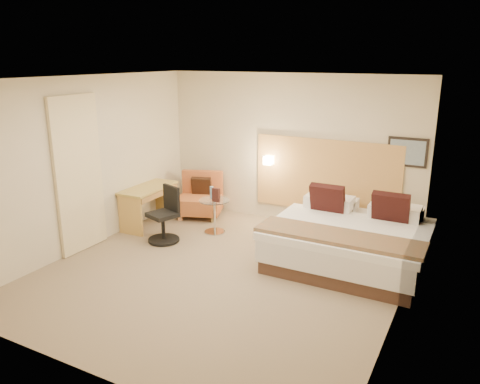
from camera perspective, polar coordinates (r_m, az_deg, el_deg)
The scene contains 19 objects.
floor at distance 6.77m, azimuth -2.35°, elevation -9.89°, with size 4.80×5.00×0.02m, color #7F6D55.
ceiling at distance 6.09m, azimuth -2.65°, elevation 13.77°, with size 4.80×5.00×0.02m, color white.
wall_back at distance 8.50m, azimuth 6.09°, elevation 5.14°, with size 4.80×0.02×2.70m, color beige.
wall_front at distance 4.42m, azimuth -19.17°, elevation -6.17°, with size 4.80×0.02×2.70m, color beige.
wall_left at distance 7.76m, azimuth -18.08°, elevation 3.37°, with size 0.02×5.00×2.70m, color beige.
wall_right at distance 5.53m, azimuth 19.64°, elevation -1.76°, with size 0.02×5.00×2.70m, color beige.
headboard_panel at distance 8.32m, azimuth 10.38°, elevation 1.91°, with size 2.60×0.04×1.30m, color tan.
art_frame at distance 7.94m, azimuth 19.73°, elevation 4.60°, with size 0.62×0.03×0.47m, color black.
art_canvas at distance 7.92m, azimuth 19.71°, elevation 4.57°, with size 0.54×0.01×0.39m, color slate.
lamp_arm at distance 8.59m, azimuth 3.65°, elevation 3.96°, with size 0.02×0.02×0.12m, color silver.
lamp_shade at distance 8.54m, azimuth 3.49°, elevation 3.88°, with size 0.15×0.15×0.15m, color #FFEDC6.
curtain at distance 7.59m, azimuth -19.07°, elevation 1.99°, with size 0.06×0.90×2.42m, color beige.
bottle_a at distance 8.12m, azimuth -3.47°, elevation -0.05°, with size 0.06×0.06×0.21m, color #7A9FBD.
menu_folder at distance 7.92m, azimuth -2.94°, elevation -0.36°, with size 0.14×0.05×0.23m, color #3A1A17.
bed at distance 7.19m, azimuth 13.37°, elevation -5.59°, with size 2.24×2.14×1.07m.
lounge_chair at distance 9.02m, azimuth -4.84°, elevation -0.84°, with size 0.98×0.92×0.84m.
side_table at distance 8.13m, azimuth -3.12°, elevation -2.75°, with size 0.58×0.58×0.59m.
desk at distance 8.55m, azimuth -10.95°, elevation -0.38°, with size 0.57×1.18×0.72m.
desk_chair at distance 7.83m, azimuth -9.10°, elevation -3.30°, with size 0.66×0.66×0.92m.
Camera 1 is at (3.08, -5.25, 2.96)m, focal length 35.00 mm.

